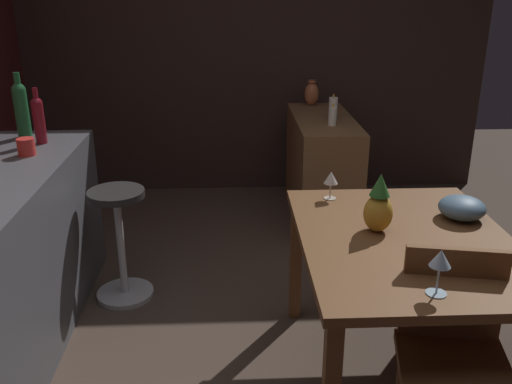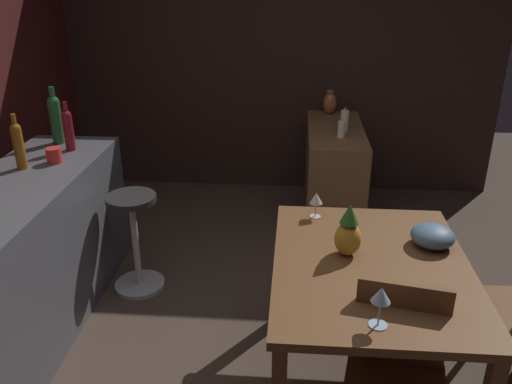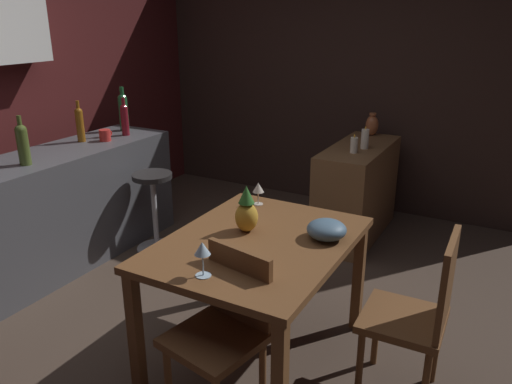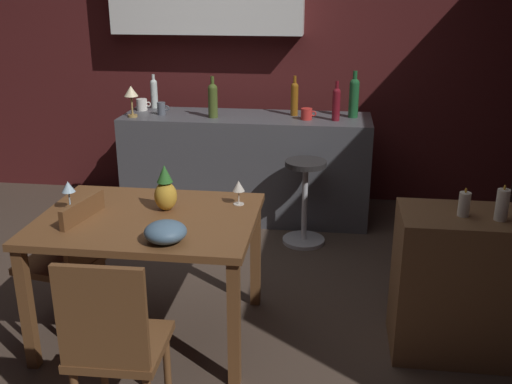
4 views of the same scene
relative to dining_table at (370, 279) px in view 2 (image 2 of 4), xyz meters
name	(u,v)px [view 2 (image 2 of 4)]	position (x,y,z in m)	size (l,w,h in m)	color
ground_plane	(277,359)	(0.16, 0.44, -0.65)	(9.00, 9.00, 0.00)	#47382D
wall_side_right	(258,51)	(2.71, 0.74, 0.65)	(0.10, 4.40, 2.60)	#33231E
dining_table	(370,279)	(0.00, 0.00, 0.00)	(1.20, 0.92, 0.74)	brown
kitchen_counter	(16,269)	(0.27, 1.92, -0.20)	(2.10, 0.60, 0.90)	#4C4C51
sideboard_cabinet	(333,176)	(1.92, 0.05, -0.24)	(1.10, 0.44, 0.82)	brown
chair_near_window	(395,376)	(-0.45, -0.06, -0.17)	(0.47, 0.47, 0.85)	brown
bar_stool	(135,240)	(0.81, 1.40, -0.29)	(0.34, 0.34, 0.68)	#262323
wine_glass_left	(381,297)	(-0.46, 0.03, 0.22)	(0.08, 0.08, 0.17)	silver
wine_glass_right	(316,199)	(0.47, 0.25, 0.20)	(0.07, 0.07, 0.14)	silver
pineapple_centerpiece	(348,233)	(0.08, 0.11, 0.20)	(0.13, 0.13, 0.27)	gold
fruit_bowl	(433,236)	(0.19, -0.32, 0.14)	(0.21, 0.21, 0.11)	slate
wine_bottle_ruby	(68,128)	(1.02, 1.85, 0.40)	(0.06, 0.06, 0.32)	maroon
wine_bottle_green	(56,117)	(1.16, 1.99, 0.43)	(0.08, 0.08, 0.38)	#1E592D
wine_bottle_amber	(18,144)	(0.67, 2.00, 0.40)	(0.06, 0.06, 0.33)	#8C5114
cup_red	(54,155)	(0.78, 1.85, 0.30)	(0.13, 0.09, 0.09)	red
pillar_candle_tall	(344,121)	(1.86, 0.00, 0.25)	(0.06, 0.06, 0.19)	white
pillar_candle_short	(341,129)	(1.69, 0.03, 0.23)	(0.06, 0.06, 0.15)	white
vase_copper	(330,103)	(2.37, 0.08, 0.27)	(0.12, 0.12, 0.21)	#B26038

